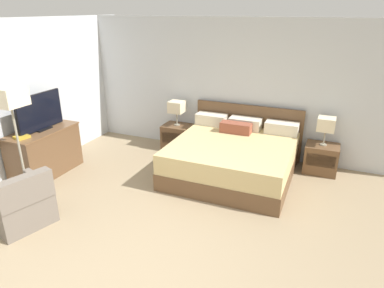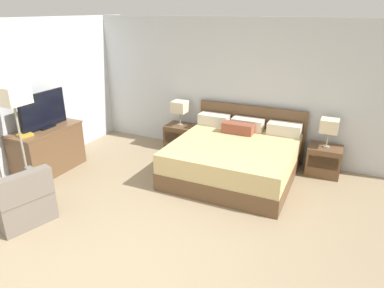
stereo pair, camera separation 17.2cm
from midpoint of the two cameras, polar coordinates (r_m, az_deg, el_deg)
ground_plane at (r=3.94m, az=-10.58°, el=-20.88°), size 11.24×11.24×0.00m
wall_back at (r=6.49m, az=8.24°, el=9.12°), size 7.04×0.06×2.52m
wall_left at (r=6.29m, az=-25.49°, el=6.85°), size 0.06×5.55×2.52m
bed at (r=5.77m, az=7.92°, el=-2.23°), size 2.01×1.96×0.99m
nightstand_left at (r=6.86m, az=-1.26°, el=1.22°), size 0.54×0.44×0.50m
nightstand_right at (r=6.24m, az=21.87°, el=-2.57°), size 0.54×0.44×0.50m
table_lamp_left at (r=6.67m, az=-1.30°, el=6.19°), size 0.28×0.28×0.48m
table_lamp_right at (r=6.03m, az=22.67°, el=2.79°), size 0.28×0.28×0.48m
dresser at (r=6.30m, az=-22.15°, el=-0.83°), size 0.57×1.19×0.78m
tv at (r=6.11m, az=-22.80°, el=5.10°), size 0.18×0.91×0.60m
book_red_cover at (r=5.91m, az=-25.31°, el=1.39°), size 0.22×0.23×0.04m
armchair_by_window at (r=5.04m, az=-25.76°, el=-8.62°), size 0.86×0.85×0.76m
floor_lamp at (r=5.42m, az=-26.83°, el=6.30°), size 0.37×0.37×1.65m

